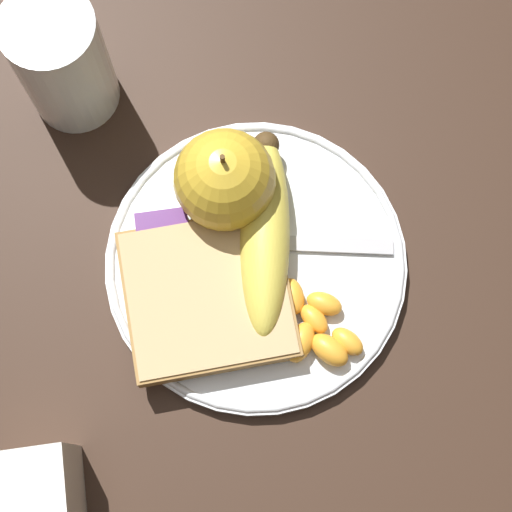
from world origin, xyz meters
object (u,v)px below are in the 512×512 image
object	(u,v)px
juice_glass	(63,64)
condiment_caddy	(29,499)
bread_slice	(208,295)
apple	(225,180)
fork	(266,243)
jam_packet	(164,234)
plate	(256,264)
banana	(265,231)

from	to	relation	value
juice_glass	condiment_caddy	bearing A→B (deg)	80.35
juice_glass	bread_slice	size ratio (longest dim) A/B	0.87
apple	fork	world-z (taller)	apple
bread_slice	fork	xyz separation A→B (m)	(-0.05, -0.04, -0.01)
jam_packet	bread_slice	bearing A→B (deg)	117.74
jam_packet	plate	bearing A→B (deg)	156.61
plate	fork	size ratio (longest dim) A/B	1.40
apple	banana	xyz separation A→B (m)	(-0.03, 0.04, -0.02)
juice_glass	apple	distance (m)	0.16
juice_glass	plate	bearing A→B (deg)	127.26
bread_slice	jam_packet	bearing A→B (deg)	-62.26
fork	jam_packet	world-z (taller)	jam_packet
condiment_caddy	jam_packet	bearing A→B (deg)	-122.15
apple	condiment_caddy	distance (m)	0.27
plate	apple	size ratio (longest dim) A/B	2.72
fork	jam_packet	size ratio (longest dim) A/B	4.15
banana	jam_packet	size ratio (longest dim) A/B	4.07
juice_glass	condiment_caddy	distance (m)	0.33
jam_packet	banana	bearing A→B (deg)	172.00
bread_slice	condiment_caddy	distance (m)	0.19
bread_slice	condiment_caddy	size ratio (longest dim) A/B	1.87
banana	fork	bearing A→B (deg)	98.02
plate	bread_slice	world-z (taller)	bread_slice
bread_slice	fork	size ratio (longest dim) A/B	0.77
plate	condiment_caddy	xyz separation A→B (m)	(0.18, 0.15, 0.03)
apple	banana	world-z (taller)	apple
plate	fork	world-z (taller)	fork
juice_glass	banana	bearing A→B (deg)	132.55
banana	condiment_caddy	size ratio (longest dim) A/B	2.40
bread_slice	fork	distance (m)	0.06
bread_slice	juice_glass	bearing A→B (deg)	-65.37
plate	apple	bearing A→B (deg)	-74.43
juice_glass	banana	world-z (taller)	juice_glass
juice_glass	banana	distance (m)	0.21
banana	fork	xyz separation A→B (m)	(-0.00, 0.00, -0.02)
condiment_caddy	plate	bearing A→B (deg)	-139.99
jam_packet	fork	bearing A→B (deg)	169.01
juice_glass	condiment_caddy	world-z (taller)	juice_glass
banana	bread_slice	distance (m)	0.07
bread_slice	condiment_caddy	xyz separation A→B (m)	(0.14, 0.13, 0.01)
condiment_caddy	apple	bearing A→B (deg)	-128.39
jam_packet	apple	bearing A→B (deg)	-151.89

